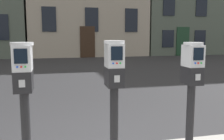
# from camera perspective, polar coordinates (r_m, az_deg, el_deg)

# --- Properties ---
(parking_meter_near_kerb) EXTENTS (0.22, 0.25, 1.34)m
(parking_meter_near_kerb) POSITION_cam_1_polar(r_m,az_deg,el_deg) (2.64, -18.99, -3.24)
(parking_meter_near_kerb) COLOR black
(parking_meter_near_kerb) RESTS_ON sidewalk_slab
(parking_meter_twin_adjacent) EXTENTS (0.22, 0.25, 1.36)m
(parking_meter_twin_adjacent) POSITION_cam_1_polar(r_m,az_deg,el_deg) (2.70, 0.49, -2.40)
(parking_meter_twin_adjacent) COLOR black
(parking_meter_twin_adjacent) RESTS_ON sidewalk_slab
(parking_meter_end_of_row) EXTENTS (0.22, 0.25, 1.33)m
(parking_meter_end_of_row) POSITION_cam_1_polar(r_m,az_deg,el_deg) (3.04, 17.29, -1.90)
(parking_meter_end_of_row) COLOR black
(parking_meter_end_of_row) RESTS_ON sidewalk_slab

